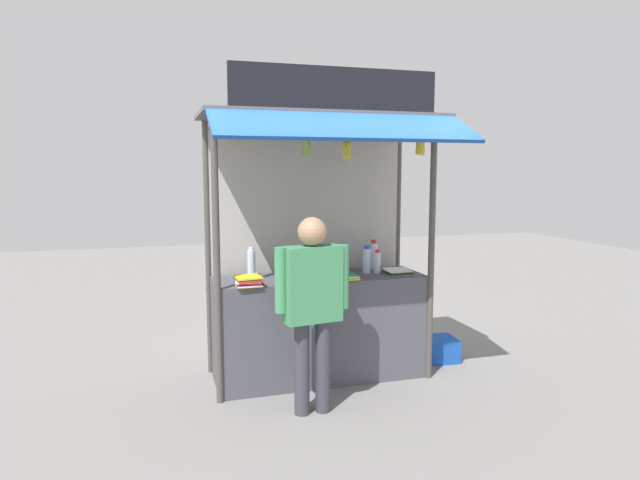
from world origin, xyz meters
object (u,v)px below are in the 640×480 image
object	(u,v)px
water_bottle_right	(367,260)
magazine_stack_back_left	(345,276)
magazine_stack_far_right	(294,280)
vendor_person	(312,297)
magazine_stack_far_left	(397,271)
magazine_stack_mid_right	(248,281)
plastic_crate	(439,349)
water_bottle_left	(251,262)
water_bottle_back_right	(373,255)
banana_bunch_rightmost	(421,147)
banana_bunch_inner_left	(307,146)
water_bottle_rear_center	(377,262)
banana_bunch_leftmost	(347,150)
water_bottle_center	(281,264)

from	to	relation	value
water_bottle_right	magazine_stack_back_left	bearing A→B (deg)	-143.23
magazine_stack_far_right	vendor_person	xyz separation A→B (m)	(0.02, -0.54, -0.04)
magazine_stack_far_left	magazine_stack_mid_right	world-z (taller)	magazine_stack_mid_right
magazine_stack_far_left	plastic_crate	size ratio (longest dim) A/B	0.74
water_bottle_left	vendor_person	xyz separation A→B (m)	(0.32, -1.00, -0.14)
water_bottle_back_right	magazine_stack_far_right	xyz separation A→B (m)	(-0.95, -0.44, -0.12)
magazine_stack_far_left	banana_bunch_rightmost	bearing A→B (deg)	-82.32
magazine_stack_far_right	banana_bunch_inner_left	world-z (taller)	banana_bunch_inner_left
water_bottle_back_right	banana_bunch_inner_left	size ratio (longest dim) A/B	1.22
water_bottle_left	magazine_stack_far_left	xyz separation A→B (m)	(1.38, -0.33, -0.11)
water_bottle_right	magazine_stack_far_right	bearing A→B (deg)	-162.09
water_bottle_right	banana_bunch_rightmost	world-z (taller)	banana_bunch_rightmost
water_bottle_right	magazine_stack_mid_right	xyz separation A→B (m)	(-1.22, -0.28, -0.08)
magazine_stack_far_left	water_bottle_right	bearing A→B (deg)	154.79
water_bottle_right	magazine_stack_far_right	distance (m)	0.85
water_bottle_rear_center	magazine_stack_far_left	world-z (taller)	water_bottle_rear_center
banana_bunch_rightmost	water_bottle_left	bearing A→B (deg)	154.86
water_bottle_back_right	magazine_stack_back_left	size ratio (longest dim) A/B	0.97
magazine_stack_far_right	banana_bunch_leftmost	world-z (taller)	banana_bunch_leftmost
banana_bunch_rightmost	banana_bunch_inner_left	xyz separation A→B (m)	(-1.05, -0.00, -0.00)
water_bottle_rear_center	magazine_stack_far_left	xyz separation A→B (m)	(0.18, -0.08, -0.09)
water_bottle_back_right	water_bottle_rear_center	xyz separation A→B (m)	(-0.05, -0.23, -0.03)
water_bottle_back_right	plastic_crate	xyz separation A→B (m)	(0.70, -0.14, -1.01)
banana_bunch_rightmost	magazine_stack_back_left	bearing A→B (deg)	158.54
water_bottle_center	magazine_stack_far_left	size ratio (longest dim) A/B	0.92
magazine_stack_far_left	vendor_person	bearing A→B (deg)	-147.60
banana_bunch_leftmost	magazine_stack_back_left	bearing A→B (deg)	72.82
plastic_crate	water_bottle_back_right	bearing A→B (deg)	168.55
water_bottle_left	water_bottle_back_right	xyz separation A→B (m)	(1.25, -0.02, 0.01)
water_bottle_right	vendor_person	world-z (taller)	vendor_person
water_bottle_right	banana_bunch_rightmost	bearing A→B (deg)	-55.80
water_bottle_back_right	water_bottle_center	bearing A→B (deg)	-175.56
magazine_stack_mid_right	water_bottle_left	bearing A→B (deg)	77.08
magazine_stack_far_right	vendor_person	bearing A→B (deg)	-87.91
plastic_crate	water_bottle_left	bearing A→B (deg)	175.40
water_bottle_back_right	banana_bunch_inner_left	distance (m)	1.53
magazine_stack_far_left	vendor_person	size ratio (longest dim) A/B	0.16
plastic_crate	magazine_stack_far_right	bearing A→B (deg)	-169.66
water_bottle_right	magazine_stack_far_right	world-z (taller)	water_bottle_right
magazine_stack_far_right	plastic_crate	world-z (taller)	magazine_stack_far_right
water_bottle_rear_center	banana_bunch_rightmost	bearing A→B (deg)	-61.96
magazine_stack_back_left	plastic_crate	xyz separation A→B (m)	(1.15, 0.27, -0.90)
water_bottle_left	water_bottle_back_right	bearing A→B (deg)	-0.69
banana_bunch_inner_left	vendor_person	xyz separation A→B (m)	(-0.05, -0.33, -1.22)
water_bottle_rear_center	banana_bunch_rightmost	world-z (taller)	banana_bunch_rightmost
plastic_crate	vendor_person	bearing A→B (deg)	-152.73
water_bottle_left	water_bottle_rear_center	bearing A→B (deg)	-11.54
water_bottle_center	water_bottle_right	bearing A→B (deg)	-7.39
water_bottle_right	magazine_stack_back_left	xyz separation A→B (m)	(-0.30, -0.23, -0.10)
magazine_stack_far_right	water_bottle_center	bearing A→B (deg)	94.62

